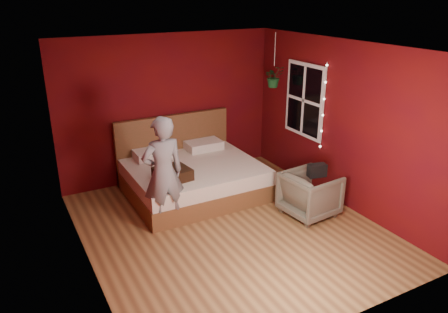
# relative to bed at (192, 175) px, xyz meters

# --- Properties ---
(floor) EXTENTS (4.50, 4.50, 0.00)m
(floor) POSITION_rel_bed_xyz_m (-0.02, -1.39, -0.31)
(floor) COLOR olive
(floor) RESTS_ON ground
(room_walls) EXTENTS (4.04, 4.54, 2.62)m
(room_walls) POSITION_rel_bed_xyz_m (-0.02, -1.39, 1.37)
(room_walls) COLOR #5E0D09
(room_walls) RESTS_ON ground
(window) EXTENTS (0.05, 0.97, 1.27)m
(window) POSITION_rel_bed_xyz_m (1.94, -0.49, 1.19)
(window) COLOR white
(window) RESTS_ON room_walls
(fairy_lights) EXTENTS (0.04, 0.04, 1.45)m
(fairy_lights) POSITION_rel_bed_xyz_m (1.92, -1.01, 1.19)
(fairy_lights) COLOR silver
(fairy_lights) RESTS_ON room_walls
(bed) EXTENTS (2.15, 1.83, 1.18)m
(bed) POSITION_rel_bed_xyz_m (0.00, 0.00, 0.00)
(bed) COLOR brown
(bed) RESTS_ON ground
(person) EXTENTS (0.62, 0.41, 1.69)m
(person) POSITION_rel_bed_xyz_m (-0.83, -0.89, 0.53)
(person) COLOR gray
(person) RESTS_ON ground
(armchair) EXTENTS (0.83, 0.81, 0.69)m
(armchair) POSITION_rel_bed_xyz_m (1.26, -1.61, 0.04)
(armchair) COLOR #696453
(armchair) RESTS_ON ground
(handbag) EXTENTS (0.29, 0.19, 0.19)m
(handbag) POSITION_rel_bed_xyz_m (1.26, -1.73, 0.48)
(handbag) COLOR black
(handbag) RESTS_ON armchair
(throw_pillow) EXTENTS (0.55, 0.55, 0.17)m
(throw_pillow) POSITION_rel_bed_xyz_m (-0.53, -0.48, 0.32)
(throw_pillow) COLOR #331E11
(throw_pillow) RESTS_ON bed
(hanging_plant) EXTENTS (0.38, 0.34, 0.95)m
(hanging_plant) POSITION_rel_bed_xyz_m (1.67, 0.06, 1.53)
(hanging_plant) COLOR silver
(hanging_plant) RESTS_ON room_walls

